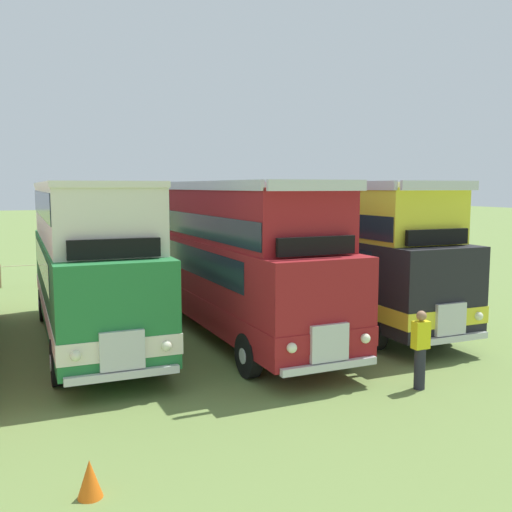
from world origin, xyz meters
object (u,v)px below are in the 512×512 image
bus_seventh_in_row (227,254)px  cone_near_end (90,479)px  bus_sixth_in_row (89,255)px  bus_eighth_in_row (335,247)px  marshal_person (420,349)px

bus_seventh_in_row → cone_near_end: 9.88m
cone_near_end → bus_seventh_in_row: bearing=58.5°
bus_seventh_in_row → cone_near_end: bus_seventh_in_row is taller
bus_sixth_in_row → cone_near_end: 9.01m
bus_eighth_in_row → marshal_person: 7.26m
bus_eighth_in_row → cone_near_end: bus_eighth_in_row is taller
bus_eighth_in_row → cone_near_end: size_ratio=19.88×
bus_sixth_in_row → bus_seventh_in_row: (3.97, -0.43, -0.11)m
bus_seventh_in_row → bus_eighth_in_row: bearing=6.2°
bus_eighth_in_row → marshal_person: bus_eighth_in_row is taller
cone_near_end → marshal_person: marshal_person is taller
bus_sixth_in_row → marshal_person: size_ratio=5.97×
bus_seventh_in_row → marshal_person: 6.92m
bus_eighth_in_row → cone_near_end: (-9.03, -8.67, -2.08)m
bus_seventh_in_row → bus_eighth_in_row: size_ratio=1.06×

